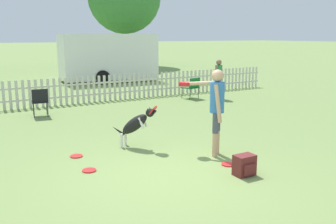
{
  "coord_description": "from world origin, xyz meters",
  "views": [
    {
      "loc": [
        -3.05,
        -5.25,
        2.36
      ],
      "look_at": [
        0.75,
        1.17,
        0.82
      ],
      "focal_mm": 40.0,
      "sensor_mm": 36.0,
      "label": 1
    }
  ],
  "objects": [
    {
      "name": "ground_plane",
      "position": [
        0.0,
        0.0,
        0.0
      ],
      "size": [
        240.0,
        240.0,
        0.0
      ],
      "primitive_type": "plane",
      "color": "olive"
    },
    {
      "name": "folding_chair_blue_left",
      "position": [
        4.82,
        6.3,
        0.47
      ],
      "size": [
        0.6,
        0.62,
        0.79
      ],
      "rotation": [
        0.0,
        0.0,
        3.32
      ],
      "color": "#333338",
      "rests_on": "ground_plane"
    },
    {
      "name": "handler_person",
      "position": [
        1.39,
        0.47,
        1.08
      ],
      "size": [
        0.62,
        1.11,
        1.71
      ],
      "rotation": [
        0.0,
        0.0,
        0.73
      ],
      "color": "tan",
      "rests_on": "ground_plane"
    },
    {
      "name": "folding_chair_center",
      "position": [
        -0.8,
        5.93,
        0.5
      ],
      "size": [
        0.51,
        0.53,
        0.83
      ],
      "rotation": [
        0.0,
        0.0,
        3.0
      ],
      "color": "#333338",
      "rests_on": "ground_plane"
    },
    {
      "name": "spectator_standing",
      "position": [
        5.65,
        5.77,
        0.88
      ],
      "size": [
        0.38,
        0.27,
        1.47
      ],
      "rotation": [
        0.0,
        0.0,
        3.58
      ],
      "color": "#7A705B",
      "rests_on": "ground_plane"
    },
    {
      "name": "frisbee_near_dog",
      "position": [
        1.25,
        -0.16,
        0.01
      ],
      "size": [
        0.25,
        0.25,
        0.02
      ],
      "color": "red",
      "rests_on": "ground_plane"
    },
    {
      "name": "picket_fence",
      "position": [
        0.0,
        7.45,
        0.47
      ],
      "size": [
        18.53,
        0.04,
        0.93
      ],
      "color": "beige",
      "rests_on": "ground_plane"
    },
    {
      "name": "leaping_dog",
      "position": [
        0.27,
        1.69,
        0.53
      ],
      "size": [
        0.82,
        0.89,
        0.94
      ],
      "rotation": [
        0.0,
        0.0,
        -2.41
      ],
      "color": "black",
      "rests_on": "ground_plane"
    },
    {
      "name": "equipment_trailer",
      "position": [
        4.15,
        13.06,
        1.28
      ],
      "size": [
        5.61,
        2.85,
        2.41
      ],
      "rotation": [
        0.0,
        0.0,
        -0.11
      ],
      "color": "white",
      "rests_on": "ground_plane"
    },
    {
      "name": "backpack_on_grass",
      "position": [
        1.16,
        -0.7,
        0.18
      ],
      "size": [
        0.35,
        0.28,
        0.36
      ],
      "color": "maroon",
      "rests_on": "ground_plane"
    },
    {
      "name": "frisbee_near_handler",
      "position": [
        -1.07,
        0.85,
        0.01
      ],
      "size": [
        0.25,
        0.25,
        0.02
      ],
      "color": "red",
      "rests_on": "ground_plane"
    },
    {
      "name": "frisbee_midfield",
      "position": [
        -1.02,
        1.74,
        0.01
      ],
      "size": [
        0.25,
        0.25,
        0.02
      ],
      "color": "red",
      "rests_on": "ground_plane"
    }
  ]
}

